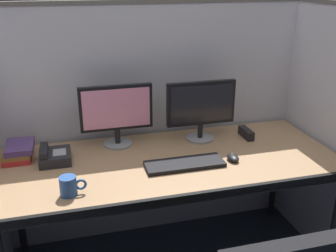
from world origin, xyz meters
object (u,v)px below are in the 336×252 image
(keyboard_main, at_px, (185,164))
(desk_phone, at_px, (54,156))
(monitor_left, at_px, (116,112))
(computer_mouse, at_px, (233,158))
(red_stapler, at_px, (246,133))
(coffee_mug, at_px, (69,186))
(monitor_right, at_px, (201,107))
(book_stack, at_px, (18,151))
(desk, at_px, (171,168))

(keyboard_main, height_order, desk_phone, desk_phone)
(monitor_left, height_order, desk_phone, monitor_left)
(computer_mouse, distance_m, desk_phone, 0.99)
(computer_mouse, relative_size, desk_phone, 0.51)
(red_stapler, bearing_deg, coffee_mug, -158.96)
(monitor_left, bearing_deg, coffee_mug, -120.45)
(red_stapler, height_order, coffee_mug, coffee_mug)
(monitor_right, distance_m, coffee_mug, 0.95)
(coffee_mug, relative_size, desk_phone, 0.66)
(keyboard_main, distance_m, book_stack, 0.94)
(monitor_right, relative_size, red_stapler, 2.87)
(desk, height_order, book_stack, book_stack)
(keyboard_main, bearing_deg, computer_mouse, -1.69)
(monitor_left, xyz_separation_m, monitor_right, (0.51, -0.05, 0.00))
(desk, bearing_deg, coffee_mug, -157.19)
(book_stack, bearing_deg, keyboard_main, -20.90)
(desk, relative_size, red_stapler, 12.67)
(red_stapler, relative_size, desk_phone, 0.79)
(red_stapler, bearing_deg, computer_mouse, -126.91)
(desk_phone, bearing_deg, monitor_right, 5.62)
(monitor_right, relative_size, keyboard_main, 1.00)
(red_stapler, distance_m, book_stack, 1.37)
(computer_mouse, relative_size, book_stack, 0.43)
(monitor_left, relative_size, coffee_mug, 3.41)
(coffee_mug, bearing_deg, monitor_left, 59.55)
(desk, xyz_separation_m, computer_mouse, (0.33, -0.10, 0.07))
(monitor_right, bearing_deg, coffee_mug, -150.07)
(keyboard_main, relative_size, computer_mouse, 4.48)
(monitor_right, relative_size, computer_mouse, 4.48)
(desk, xyz_separation_m, book_stack, (-0.82, 0.25, 0.09))
(monitor_left, xyz_separation_m, book_stack, (-0.57, -0.03, -0.17))
(monitor_right, bearing_deg, computer_mouse, -76.73)
(monitor_right, distance_m, red_stapler, 0.35)
(book_stack, bearing_deg, monitor_right, -0.64)
(desk, distance_m, coffee_mug, 0.61)
(coffee_mug, bearing_deg, desk, 22.81)
(computer_mouse, bearing_deg, desk, 163.66)
(coffee_mug, xyz_separation_m, book_stack, (-0.26, 0.48, -0.01))
(computer_mouse, xyz_separation_m, book_stack, (-1.16, 0.34, 0.02))
(keyboard_main, distance_m, desk_phone, 0.72)
(desk, relative_size, book_stack, 8.55)
(monitor_left, distance_m, book_stack, 0.59)
(desk, height_order, monitor_left, monitor_left)
(monitor_left, distance_m, red_stapler, 0.83)
(keyboard_main, bearing_deg, coffee_mug, -166.58)
(monitor_left, distance_m, desk_phone, 0.44)
(monitor_right, bearing_deg, book_stack, 179.36)
(monitor_left, relative_size, desk_phone, 2.26)
(desk_phone, bearing_deg, keyboard_main, -19.03)
(desk, xyz_separation_m, monitor_left, (-0.26, 0.28, 0.27))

